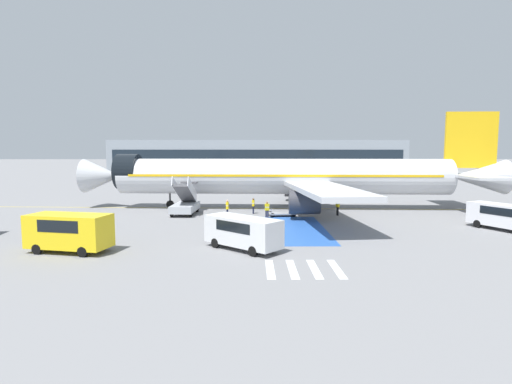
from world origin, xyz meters
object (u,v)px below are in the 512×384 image
service_van_0 (69,230)px  terminal_building (258,157)px  airliner (288,177)px  ground_crew_3 (253,205)px  ground_crew_1 (267,209)px  fuel_tanker (316,178)px  traffic_cone_0 (210,219)px  service_van_3 (505,215)px  ground_crew_0 (338,205)px  service_van_2 (243,230)px  ground_crew_2 (227,207)px  baggage_cart (282,213)px  boarding_stairs_forward (185,205)px

service_van_0 → terminal_building: (13.00, 88.85, 3.32)m
airliner → ground_crew_3: bearing=136.0°
airliner → ground_crew_1: bearing=161.9°
fuel_tanker → traffic_cone_0: 34.58m
terminal_building → service_van_3: bearing=-77.1°
ground_crew_0 → ground_crew_3: bearing=64.6°
fuel_tanker → ground_crew_3: 28.70m
fuel_tanker → ground_crew_1: (-9.36, -29.77, -0.92)m
service_van_0 → service_van_2: size_ratio=1.04×
service_van_2 → service_van_0: bearing=134.6°
airliner → ground_crew_2: (-6.39, -6.23, -2.55)m
airliner → ground_crew_1: 7.73m
service_van_2 → service_van_3: bearing=-31.8°
ground_crew_3 → service_van_0: bearing=149.0°
terminal_building → baggage_cart: bearing=-88.9°
service_van_2 → fuel_tanker: bearing=26.6°
ground_crew_1 → service_van_2: bearing=75.3°
baggage_cart → ground_crew_1: ground_crew_1 is taller
ground_crew_1 → traffic_cone_0: ground_crew_1 is taller
airliner → ground_crew_1: airliner is taller
service_van_0 → baggage_cart: 20.17m
ground_crew_3 → boarding_stairs_forward: bearing=98.2°
service_van_0 → boarding_stairs_forward: bearing=175.2°
service_van_0 → ground_crew_3: size_ratio=3.39×
ground_crew_1 → ground_crew_2: (-3.78, 0.57, 0.06)m
airliner → service_van_2: airliner is taller
airliner → traffic_cone_0: airliner is taller
baggage_cart → terminal_building: bearing=-5.7°
ground_crew_3 → ground_crew_0: bearing=-92.7°
traffic_cone_0 → fuel_tanker: bearing=65.1°
boarding_stairs_forward → traffic_cone_0: 5.40m
service_van_3 → ground_crew_0: service_van_3 is taller
fuel_tanker → ground_crew_3: size_ratio=6.82×
service_van_0 → service_van_2: service_van_0 is taller
baggage_cart → ground_crew_3: bearing=54.4°
ground_crew_3 → terminal_building: (1.38, 73.28, 3.83)m
airliner → traffic_cone_0: size_ratio=88.10×
fuel_tanker → baggage_cart: fuel_tanker is taller
service_van_3 → ground_crew_3: 22.07m
baggage_cart → ground_crew_0: size_ratio=1.55×
service_van_3 → ground_crew_2: service_van_3 is taller
ground_crew_0 → traffic_cone_0: size_ratio=3.36×
boarding_stairs_forward → ground_crew_0: size_ratio=2.99×
airliner → ground_crew_0: size_ratio=26.19×
service_van_0 → ground_crew_2: 15.89m
baggage_cart → ground_crew_3: ground_crew_3 is taller
ground_crew_0 → traffic_cone_0: 12.76m
ground_crew_0 → ground_crew_2: bearing=80.0°
service_van_2 → traffic_cone_0: size_ratio=9.92×
service_van_2 → ground_crew_2: bearing=50.0°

